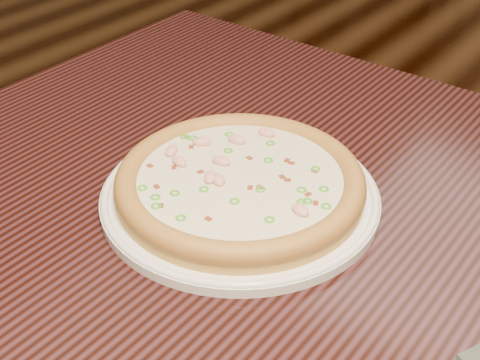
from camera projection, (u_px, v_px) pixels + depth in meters
The scene contains 3 objects.
hero_table at pixel (341, 280), 0.83m from camera, with size 1.20×0.80×0.75m.
plate at pixel (240, 195), 0.80m from camera, with size 0.33×0.33×0.02m.
pizza at pixel (240, 182), 0.79m from camera, with size 0.30×0.30×0.03m.
Camera 1 is at (0.52, -0.80, 1.22)m, focal length 50.00 mm.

